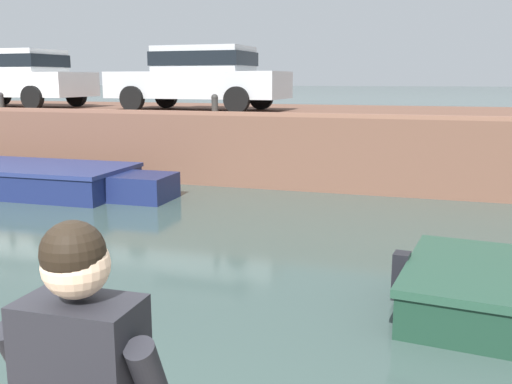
% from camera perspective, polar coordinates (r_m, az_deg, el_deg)
% --- Properties ---
extents(ground_plane, '(400.00, 400.00, 0.00)m').
position_cam_1_polar(ground_plane, '(7.10, 3.88, -7.55)').
color(ground_plane, '#384C47').
extents(far_quay_wall, '(60.00, 6.00, 1.53)m').
position_cam_1_polar(far_quay_wall, '(14.49, 11.27, 4.97)').
color(far_quay_wall, brown).
rests_on(far_quay_wall, ground).
extents(far_wall_coping, '(60.00, 0.24, 0.08)m').
position_cam_1_polar(far_wall_coping, '(11.57, 9.80, 7.50)').
color(far_wall_coping, brown).
rests_on(far_wall_coping, far_quay_wall).
extents(boat_moored_west_navy, '(6.44, 2.03, 0.58)m').
position_cam_1_polar(boat_moored_west_navy, '(12.75, -22.88, 1.31)').
color(boat_moored_west_navy, navy).
rests_on(boat_moored_west_navy, ground).
extents(car_leftmost_white, '(4.34, 2.07, 1.54)m').
position_cam_1_polar(car_leftmost_white, '(17.23, -22.88, 10.65)').
color(car_leftmost_white, white).
rests_on(car_leftmost_white, far_quay_wall).
extents(car_left_inner_silver, '(4.41, 2.01, 1.54)m').
position_cam_1_polar(car_left_inner_silver, '(14.34, -5.58, 11.52)').
color(car_left_inner_silver, '#B7BABC').
rests_on(car_left_inner_silver, far_quay_wall).
extents(mooring_bollard_west, '(0.15, 0.15, 0.45)m').
position_cam_1_polar(mooring_bollard_west, '(15.45, -24.16, 8.32)').
color(mooring_bollard_west, '#2D2B28').
rests_on(mooring_bollard_west, far_quay_wall).
extents(mooring_bollard_mid, '(0.15, 0.15, 0.45)m').
position_cam_1_polar(mooring_bollard_mid, '(12.46, -4.15, 8.80)').
color(mooring_bollard_mid, '#2D2B28').
rests_on(mooring_bollard_mid, far_quay_wall).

